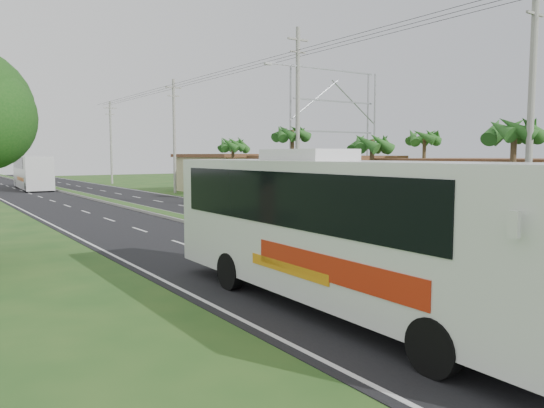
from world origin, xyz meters
TOP-DOWN VIEW (x-y plane):
  - ground at (0.00, 0.00)m, footprint 180.00×180.00m
  - road_asphalt at (0.00, 20.00)m, footprint 14.00×160.00m
  - median_strip at (0.00, 20.00)m, footprint 1.20×160.00m
  - lane_edge_left at (-6.70, 20.00)m, footprint 0.12×160.00m
  - lane_edge_right at (6.70, 20.00)m, footprint 0.12×160.00m
  - shop_near at (14.00, 6.00)m, footprint 8.60×12.60m
  - shop_mid at (14.00, 22.00)m, footprint 7.60×10.60m
  - shop_far at (14.00, 36.00)m, footprint 8.60×11.60m
  - palm_verge_a at (9.00, 3.00)m, footprint 2.40×2.40m
  - palm_verge_b at (9.40, 12.00)m, footprint 2.40×2.40m
  - palm_verge_c at (8.80, 19.00)m, footprint 2.40×2.40m
  - palm_verge_d at (9.30, 28.00)m, footprint 2.40×2.40m
  - palm_behind_shop at (17.50, 15.00)m, footprint 2.40×2.40m
  - utility_pole_a at (8.50, 2.00)m, footprint 1.60×0.28m
  - utility_pole_b at (8.47, 18.00)m, footprint 3.20×0.28m
  - utility_pole_c at (8.50, 38.00)m, footprint 1.60×0.28m
  - utility_pole_d at (8.50, 58.00)m, footprint 1.60×0.28m
  - billboard_lattice at (22.00, 30.00)m, footprint 10.18×1.18m
  - coach_bus_main at (-4.43, -0.86)m, footprint 2.62×11.95m
  - coach_bus_far at (-2.02, 51.93)m, footprint 3.28×12.31m
  - motorcyclist at (-0.41, 4.55)m, footprint 1.92×0.62m

SIDE VIEW (x-z plane):
  - ground at x=0.00m, z-range 0.00..0.00m
  - lane_edge_left at x=-6.70m, z-range 0.00..0.00m
  - lane_edge_right at x=6.70m, z-range 0.00..0.00m
  - road_asphalt at x=0.00m, z-range 0.00..0.02m
  - median_strip at x=0.00m, z-range 0.01..0.20m
  - motorcyclist at x=-0.41m, z-range -0.33..1.93m
  - shop_near at x=14.00m, z-range 0.02..3.54m
  - shop_mid at x=14.00m, z-range 0.02..3.69m
  - shop_far at x=14.00m, z-range 0.02..3.84m
  - coach_bus_far at x=-2.02m, z-range 0.24..3.79m
  - coach_bus_main at x=-4.43m, z-range 0.19..4.05m
  - palm_verge_b at x=9.40m, z-range 1.83..6.88m
  - palm_verge_d at x=9.30m, z-range 1.92..7.17m
  - palm_verge_a at x=9.00m, z-range 2.02..7.47m
  - palm_behind_shop at x=17.50m, z-range 2.11..7.76m
  - palm_verge_c at x=8.80m, z-range 2.20..8.05m
  - utility_pole_d at x=8.50m, z-range 0.17..10.67m
  - utility_pole_a at x=8.50m, z-range 0.17..11.17m
  - utility_pole_c at x=8.50m, z-range 0.17..11.17m
  - utility_pole_b at x=8.47m, z-range 0.26..12.26m
  - billboard_lattice at x=22.00m, z-range 0.79..12.86m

